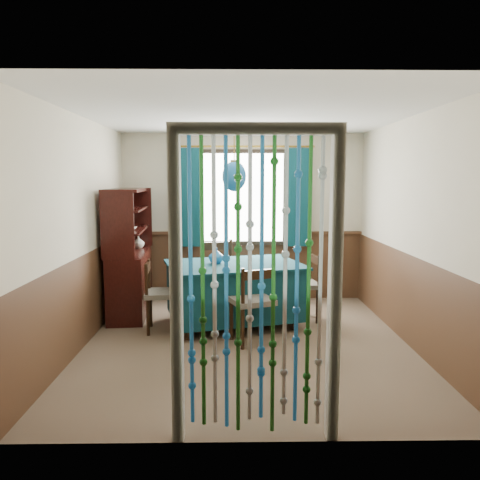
{
  "coord_description": "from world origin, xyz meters",
  "views": [
    {
      "loc": [
        -0.16,
        -5.05,
        1.81
      ],
      "look_at": [
        -0.07,
        0.49,
        1.1
      ],
      "focal_mm": 35.0,
      "sensor_mm": 36.0,
      "label": 1
    }
  ],
  "objects_px": {
    "chair_right": "(303,285)",
    "pendant_lamp": "(234,176)",
    "chair_far": "(220,274)",
    "sideboard": "(129,271)",
    "vase_sideboard": "(138,241)",
    "dining_table": "(234,289)",
    "vase_table": "(216,256)",
    "bowl_shelf": "(129,229)",
    "chair_near": "(253,302)",
    "chair_left": "(160,294)"
  },
  "relations": [
    {
      "from": "chair_right",
      "to": "pendant_lamp",
      "type": "bearing_deg",
      "value": 92.99
    },
    {
      "from": "chair_far",
      "to": "sideboard",
      "type": "height_order",
      "value": "sideboard"
    },
    {
      "from": "sideboard",
      "to": "vase_sideboard",
      "type": "height_order",
      "value": "sideboard"
    },
    {
      "from": "chair_far",
      "to": "vase_sideboard",
      "type": "distance_m",
      "value": 1.26
    },
    {
      "from": "chair_right",
      "to": "sideboard",
      "type": "xyz_separation_m",
      "value": [
        -2.31,
        0.34,
        0.13
      ]
    },
    {
      "from": "dining_table",
      "to": "vase_table",
      "type": "xyz_separation_m",
      "value": [
        -0.23,
        0.02,
        0.42
      ]
    },
    {
      "from": "bowl_shelf",
      "to": "vase_sideboard",
      "type": "distance_m",
      "value": 0.65
    },
    {
      "from": "chair_far",
      "to": "bowl_shelf",
      "type": "distance_m",
      "value": 1.39
    },
    {
      "from": "bowl_shelf",
      "to": "vase_sideboard",
      "type": "relative_size",
      "value": 1.17
    },
    {
      "from": "dining_table",
      "to": "sideboard",
      "type": "relative_size",
      "value": 1.09
    },
    {
      "from": "dining_table",
      "to": "bowl_shelf",
      "type": "relative_size",
      "value": 8.26
    },
    {
      "from": "pendant_lamp",
      "to": "vase_table",
      "type": "relative_size",
      "value": 4.64
    },
    {
      "from": "dining_table",
      "to": "sideboard",
      "type": "xyz_separation_m",
      "value": [
        -1.42,
        0.52,
        0.14
      ]
    },
    {
      "from": "chair_right",
      "to": "bowl_shelf",
      "type": "bearing_deg",
      "value": 78.98
    },
    {
      "from": "chair_near",
      "to": "pendant_lamp",
      "type": "bearing_deg",
      "value": 85.39
    },
    {
      "from": "chair_left",
      "to": "pendant_lamp",
      "type": "relative_size",
      "value": 1.03
    },
    {
      "from": "dining_table",
      "to": "chair_near",
      "type": "bearing_deg",
      "value": -88.24
    },
    {
      "from": "sideboard",
      "to": "bowl_shelf",
      "type": "relative_size",
      "value": 7.57
    },
    {
      "from": "vase_table",
      "to": "vase_sideboard",
      "type": "bearing_deg",
      "value": 142.88
    },
    {
      "from": "vase_table",
      "to": "chair_far",
      "type": "bearing_deg",
      "value": 87.77
    },
    {
      "from": "pendant_lamp",
      "to": "vase_sideboard",
      "type": "xyz_separation_m",
      "value": [
        -1.36,
        0.88,
        -0.91
      ]
    },
    {
      "from": "bowl_shelf",
      "to": "chair_left",
      "type": "bearing_deg",
      "value": -47.38
    },
    {
      "from": "chair_left",
      "to": "vase_table",
      "type": "bearing_deg",
      "value": 105.69
    },
    {
      "from": "chair_near",
      "to": "vase_sideboard",
      "type": "distance_m",
      "value": 2.26
    },
    {
      "from": "chair_far",
      "to": "chair_left",
      "type": "height_order",
      "value": "chair_far"
    },
    {
      "from": "dining_table",
      "to": "vase_table",
      "type": "height_order",
      "value": "vase_table"
    },
    {
      "from": "bowl_shelf",
      "to": "vase_table",
      "type": "bearing_deg",
      "value": -12.75
    },
    {
      "from": "chair_left",
      "to": "vase_table",
      "type": "distance_m",
      "value": 0.83
    },
    {
      "from": "chair_right",
      "to": "vase_sideboard",
      "type": "distance_m",
      "value": 2.41
    },
    {
      "from": "chair_near",
      "to": "chair_right",
      "type": "relative_size",
      "value": 1.01
    },
    {
      "from": "dining_table",
      "to": "chair_left",
      "type": "height_order",
      "value": "chair_left"
    },
    {
      "from": "chair_far",
      "to": "chair_left",
      "type": "bearing_deg",
      "value": 37.97
    },
    {
      "from": "dining_table",
      "to": "chair_near",
      "type": "distance_m",
      "value": 0.71
    },
    {
      "from": "chair_far",
      "to": "chair_left",
      "type": "relative_size",
      "value": 1.15
    },
    {
      "from": "chair_far",
      "to": "chair_left",
      "type": "distance_m",
      "value": 1.12
    },
    {
      "from": "sideboard",
      "to": "dining_table",
      "type": "bearing_deg",
      "value": -24.49
    },
    {
      "from": "chair_near",
      "to": "bowl_shelf",
      "type": "height_order",
      "value": "bowl_shelf"
    },
    {
      "from": "chair_left",
      "to": "bowl_shelf",
      "type": "xyz_separation_m",
      "value": [
        -0.47,
        0.51,
        0.74
      ]
    },
    {
      "from": "sideboard",
      "to": "pendant_lamp",
      "type": "height_order",
      "value": "pendant_lamp"
    },
    {
      "from": "chair_far",
      "to": "bowl_shelf",
      "type": "bearing_deg",
      "value": 4.05
    },
    {
      "from": "chair_near",
      "to": "vase_sideboard",
      "type": "relative_size",
      "value": 4.63
    },
    {
      "from": "vase_table",
      "to": "chair_left",
      "type": "bearing_deg",
      "value": -159.48
    },
    {
      "from": "dining_table",
      "to": "chair_far",
      "type": "distance_m",
      "value": 0.69
    },
    {
      "from": "chair_near",
      "to": "pendant_lamp",
      "type": "xyz_separation_m",
      "value": [
        -0.2,
        0.68,
        1.38
      ]
    },
    {
      "from": "vase_sideboard",
      "to": "dining_table",
      "type": "bearing_deg",
      "value": -32.88
    },
    {
      "from": "chair_right",
      "to": "vase_table",
      "type": "relative_size",
      "value": 4.9
    },
    {
      "from": "dining_table",
      "to": "vase_sideboard",
      "type": "height_order",
      "value": "vase_sideboard"
    },
    {
      "from": "dining_table",
      "to": "sideboard",
      "type": "bearing_deg",
      "value": 145.17
    },
    {
      "from": "chair_far",
      "to": "vase_sideboard",
      "type": "bearing_deg",
      "value": -24.96
    },
    {
      "from": "chair_far",
      "to": "sideboard",
      "type": "distance_m",
      "value": 1.23
    }
  ]
}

